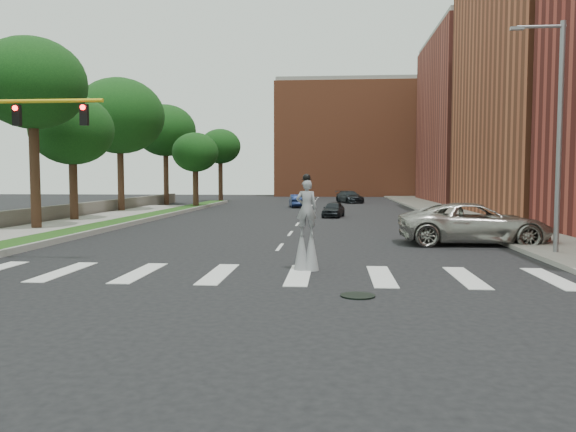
% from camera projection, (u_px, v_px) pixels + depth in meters
% --- Properties ---
extents(ground_plane, '(160.00, 160.00, 0.00)m').
position_uv_depth(ground_plane, '(254.00, 281.00, 16.78)').
color(ground_plane, black).
rests_on(ground_plane, ground).
extents(grass_median, '(2.00, 60.00, 0.25)m').
position_uv_depth(grass_median, '(126.00, 221.00, 37.59)').
color(grass_median, '#1A4112').
rests_on(grass_median, ground).
extents(median_curb, '(0.20, 60.00, 0.28)m').
position_uv_depth(median_curb, '(142.00, 221.00, 37.50)').
color(median_curb, gray).
rests_on(median_curb, ground).
extents(sidewalk_right, '(5.00, 90.00, 0.18)m').
position_uv_depth(sidewalk_right, '(474.00, 218.00, 40.61)').
color(sidewalk_right, gray).
rests_on(sidewalk_right, ground).
extents(stone_wall, '(0.50, 56.00, 1.10)m').
position_uv_depth(stone_wall, '(62.00, 213.00, 39.99)').
color(stone_wall, '#5A554D').
rests_on(stone_wall, ground).
extents(manhole, '(0.90, 0.90, 0.04)m').
position_uv_depth(manhole, '(358.00, 296.00, 14.54)').
color(manhole, black).
rests_on(manhole, ground).
extents(building_far, '(16.00, 22.00, 20.00)m').
position_uv_depth(building_far, '(496.00, 120.00, 67.98)').
color(building_far, brown).
rests_on(building_far, ground).
extents(building_backdrop, '(26.00, 14.00, 18.00)m').
position_uv_depth(building_backdrop, '(356.00, 141.00, 93.21)').
color(building_backdrop, '#9A4D30').
rests_on(building_backdrop, ground).
extents(streetlight, '(2.05, 0.20, 9.00)m').
position_uv_depth(streetlight, '(557.00, 130.00, 21.51)').
color(streetlight, slate).
rests_on(streetlight, ground).
extents(stilt_performer, '(0.84, 0.53, 3.20)m').
position_uv_depth(stilt_performer, '(306.00, 231.00, 18.52)').
color(stilt_performer, '#352015').
rests_on(stilt_performer, ground).
extents(suv_crossing, '(6.86, 3.20, 1.90)m').
position_uv_depth(suv_crossing, '(475.00, 224.00, 25.79)').
color(suv_crossing, '#A9A69F').
rests_on(suv_crossing, ground).
extents(car_near, '(1.98, 3.69, 1.19)m').
position_uv_depth(car_near, '(333.00, 209.00, 43.14)').
color(car_near, black).
rests_on(car_near, ground).
extents(car_mid, '(1.99, 4.16, 1.32)m').
position_uv_depth(car_mid, '(297.00, 201.00, 56.94)').
color(car_mid, '#15224B').
rests_on(car_mid, ground).
extents(car_far, '(3.72, 5.37, 1.44)m').
position_uv_depth(car_far, '(350.00, 197.00, 66.56)').
color(car_far, black).
rests_on(car_far, ground).
extents(tree_2, '(6.08, 6.08, 10.98)m').
position_uv_depth(tree_2, '(32.00, 84.00, 31.76)').
color(tree_2, '#352015').
rests_on(tree_2, ground).
extents(tree_3, '(5.64, 5.64, 8.72)m').
position_uv_depth(tree_3, '(72.00, 130.00, 38.33)').
color(tree_3, '#352015').
rests_on(tree_3, ground).
extents(tree_4, '(7.69, 7.69, 11.64)m').
position_uv_depth(tree_4, '(120.00, 116.00, 48.53)').
color(tree_4, '#352015').
rests_on(tree_4, ground).
extents(tree_5, '(6.68, 6.68, 11.05)m').
position_uv_depth(tree_5, '(165.00, 131.00, 61.85)').
color(tree_5, '#352015').
rests_on(tree_5, ground).
extents(tree_6, '(4.54, 4.54, 7.45)m').
position_uv_depth(tree_6, '(195.00, 153.00, 55.18)').
color(tree_6, '#352015').
rests_on(tree_6, ground).
extents(tree_7, '(5.12, 5.12, 9.10)m').
position_uv_depth(tree_7, '(220.00, 147.00, 70.29)').
color(tree_7, '#352015').
rests_on(tree_7, ground).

